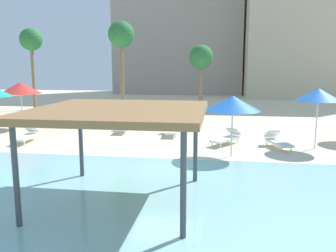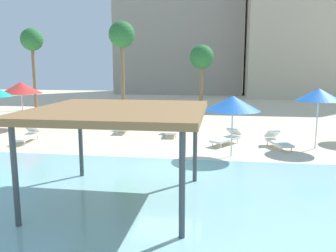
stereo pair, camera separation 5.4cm
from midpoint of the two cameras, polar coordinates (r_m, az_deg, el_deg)
name	(u,v)px [view 1 (the left image)]	position (r m, az deg, el deg)	size (l,w,h in m)	color
ground_plane	(167,170)	(12.89, -0.30, -7.23)	(80.00, 80.00, 0.00)	beige
lagoon_water	(132,239)	(8.10, -6.12, -17.85)	(44.00, 13.50, 0.04)	#8CC6CC
shade_pavilion	(120,114)	(9.57, -8.03, 2.02)	(4.58, 4.58, 2.65)	#42474C
beach_umbrella_blue_4	(318,95)	(17.23, 23.18, 4.71)	(2.03, 2.03, 2.77)	silver
beach_umbrella_blue_5	(233,103)	(14.69, 10.37, 3.65)	(2.26, 2.26, 2.56)	silver
beach_umbrella_red_6	(20,88)	(23.05, -22.95, 5.72)	(2.47, 2.47, 2.80)	silver
lounge_chair_0	(28,135)	(18.98, -21.94, -1.39)	(0.77, 1.94, 0.74)	white
lounge_chair_2	(123,126)	(20.42, -7.32, -0.01)	(0.74, 1.94, 0.74)	white
lounge_chair_3	(277,141)	(17.10, 17.23, -2.28)	(1.13, 1.99, 0.74)	white
lounge_chair_4	(172,129)	(19.30, 0.52, -0.50)	(0.75, 1.94, 0.74)	white
lounge_chair_5	(227,137)	(17.27, 9.51, -1.85)	(1.58, 1.90, 0.74)	white
palm_tree_0	(121,37)	(26.46, -7.68, 14.15)	(1.90, 1.90, 6.98)	brown
palm_tree_1	(201,58)	(28.30, 5.32, 10.91)	(1.90, 1.90, 5.42)	brown
palm_tree_3	(31,42)	(32.79, -21.41, 12.64)	(1.90, 1.90, 6.94)	brown
hotel_block_0	(179,15)	(50.92, 1.85, 17.56)	(16.99, 8.99, 21.37)	#9E9384
hotel_block_1	(319,14)	(47.48, 23.37, 16.35)	(17.08, 9.36, 19.72)	beige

